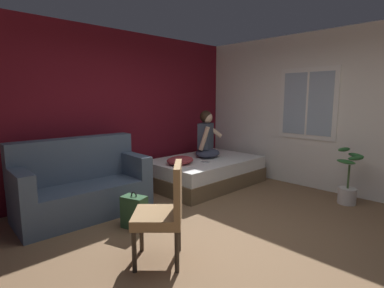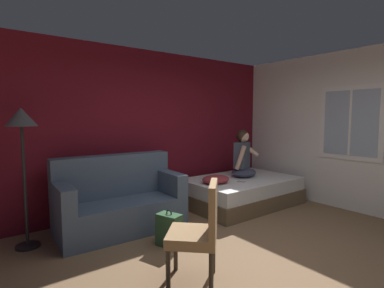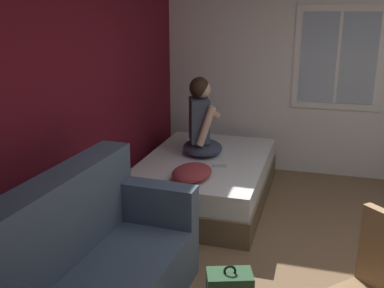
{
  "view_description": "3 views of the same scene",
  "coord_description": "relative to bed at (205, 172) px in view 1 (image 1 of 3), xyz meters",
  "views": [
    {
      "loc": [
        -2.49,
        -1.97,
        1.6
      ],
      "look_at": [
        0.83,
        1.44,
        0.85
      ],
      "focal_mm": 28.0,
      "sensor_mm": 36.0,
      "label": 1
    },
    {
      "loc": [
        -2.49,
        -1.97,
        1.6
      ],
      "look_at": [
        0.33,
        1.74,
        1.16
      ],
      "focal_mm": 28.0,
      "sensor_mm": 36.0,
      "label": 2
    },
    {
      "loc": [
        -3.09,
        0.56,
        2.06
      ],
      "look_at": [
        0.76,
        1.68,
        0.85
      ],
      "focal_mm": 42.0,
      "sensor_mm": 36.0,
      "label": 3
    }
  ],
  "objects": [
    {
      "name": "bed",
      "position": [
        0.0,
        0.0,
        0.0
      ],
      "size": [
        2.02,
        1.34,
        0.48
      ],
      "color": "brown",
      "rests_on": "ground"
    },
    {
      "name": "person_seated",
      "position": [
        0.13,
        0.08,
        0.6
      ],
      "size": [
        0.65,
        0.6,
        0.88
      ],
      "color": "#383D51",
      "rests_on": "bed"
    },
    {
      "name": "wall_side_with_window",
      "position": [
        1.28,
        -1.72,
        1.12
      ],
      "size": [
        0.19,
        6.48,
        2.7
      ],
      "color": "silver",
      "rests_on": "ground"
    },
    {
      "name": "potted_plant",
      "position": [
        0.79,
        -2.21,
        0.07
      ],
      "size": [
        0.39,
        0.37,
        0.85
      ],
      "color": "silver",
      "rests_on": "ground"
    },
    {
      "name": "wall_back_accent",
      "position": [
        -1.44,
        0.89,
        1.11
      ],
      "size": [
        10.28,
        0.16,
        2.7
      ],
      "primitive_type": "cube",
      "color": "maroon",
      "rests_on": "ground"
    },
    {
      "name": "side_chair",
      "position": [
        -2.21,
        -1.55,
        0.3
      ],
      "size": [
        0.65,
        0.65,
        0.98
      ],
      "color": "#382D23",
      "rests_on": "ground"
    },
    {
      "name": "couch",
      "position": [
        -2.26,
        0.19,
        0.16
      ],
      "size": [
        1.73,
        0.89,
        1.04
      ],
      "color": "#47566B",
      "rests_on": "ground"
    },
    {
      "name": "throw_pillow",
      "position": [
        -0.65,
        -0.04,
        0.31
      ],
      "size": [
        0.53,
        0.43,
        0.14
      ],
      "primitive_type": "ellipsoid",
      "rotation": [
        0.0,
        0.0,
        -0.17
      ],
      "color": "#993338",
      "rests_on": "bed"
    },
    {
      "name": "ground_plane",
      "position": [
        -1.44,
        -1.73,
        -0.24
      ],
      "size": [
        40.0,
        40.0,
        0.0
      ],
      "primitive_type": "plane",
      "color": "brown"
    },
    {
      "name": "backpack",
      "position": [
        -1.99,
        -0.68,
        -0.04
      ],
      "size": [
        0.31,
        0.34,
        0.46
      ],
      "color": "#2D5133",
      "rests_on": "ground"
    },
    {
      "name": "cell_phone",
      "position": [
        -0.22,
        -0.21,
        0.25
      ],
      "size": [
        0.11,
        0.16,
        0.01
      ],
      "primitive_type": "cube",
      "rotation": [
        0.0,
        0.0,
        0.32
      ],
      "color": "#B7B7BC",
      "rests_on": "bed"
    }
  ]
}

